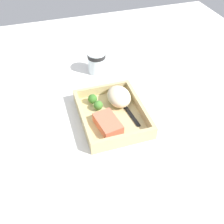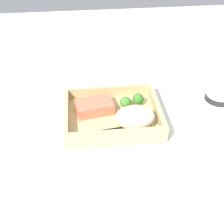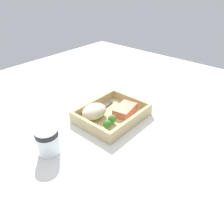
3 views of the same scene
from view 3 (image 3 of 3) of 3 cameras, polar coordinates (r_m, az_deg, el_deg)
name	(u,v)px [view 3 (image 3 of 3)]	position (r cm, az deg, el deg)	size (l,w,h in cm)	color
ground_plane	(112,120)	(83.95, 0.00, -2.13)	(160.00, 160.00, 2.00)	silver
takeout_tray	(112,117)	(83.05, 0.00, -1.22)	(24.80, 19.85, 1.20)	tan
tray_rim	(112,112)	(81.84, 0.00, 0.08)	(24.80, 19.85, 3.27)	tan
salmon_fillet	(125,110)	(83.41, 3.41, 0.56)	(9.57, 5.98, 2.95)	#E06A4D
mashed_potatoes	(94,111)	(80.41, -4.67, 0.16)	(9.99, 7.56, 5.26)	beige
broccoli_floret_1	(107,124)	(74.62, -1.27, -3.28)	(3.07, 3.07, 3.48)	#85A762
broccoli_floret_2	(112,119)	(77.36, -0.01, -1.86)	(3.04, 3.04, 3.42)	#82AA61
fork	(99,112)	(84.61, -3.52, 0.07)	(15.89, 3.42, 0.44)	black
paper_cup	(48,140)	(68.33, -16.48, -7.04)	(6.93, 6.93, 8.36)	white
receipt_slip	(59,107)	(92.87, -13.58, 1.38)	(8.80, 11.34, 0.24)	white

